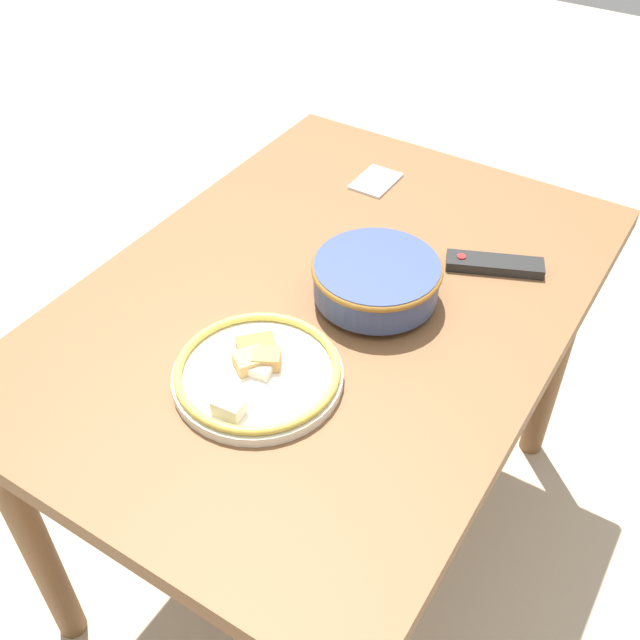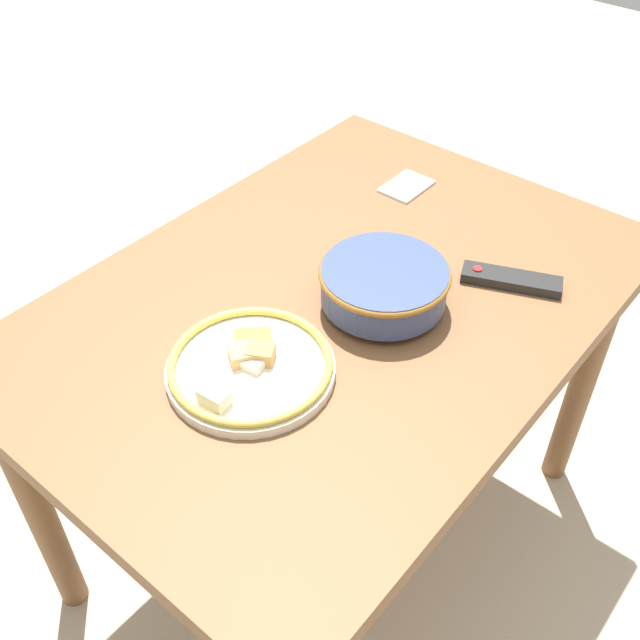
# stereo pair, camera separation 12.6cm
# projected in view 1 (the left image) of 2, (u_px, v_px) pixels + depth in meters

# --- Properties ---
(ground_plane) EXTENTS (8.00, 8.00, 0.00)m
(ground_plane) POSITION_uv_depth(u_px,v_px,m) (325.00, 527.00, 1.89)
(ground_plane) COLOR #B7A88E
(dining_table) EXTENTS (1.18, 0.83, 0.76)m
(dining_table) POSITION_uv_depth(u_px,v_px,m) (327.00, 335.00, 1.44)
(dining_table) COLOR brown
(dining_table) RESTS_ON ground_plane
(noodle_bowl) EXTENTS (0.23, 0.23, 0.08)m
(noodle_bowl) POSITION_uv_depth(u_px,v_px,m) (376.00, 279.00, 1.33)
(noodle_bowl) COLOR #384775
(noodle_bowl) RESTS_ON dining_table
(food_plate) EXTENTS (0.28, 0.28, 0.05)m
(food_plate) POSITION_uv_depth(u_px,v_px,m) (257.00, 373.00, 1.20)
(food_plate) COLOR silver
(food_plate) RESTS_ON dining_table
(tv_remote) EXTENTS (0.12, 0.19, 0.02)m
(tv_remote) POSITION_uv_depth(u_px,v_px,m) (494.00, 264.00, 1.43)
(tv_remote) COLOR black
(tv_remote) RESTS_ON dining_table
(folded_napkin) EXTENTS (0.11, 0.08, 0.01)m
(folded_napkin) POSITION_uv_depth(u_px,v_px,m) (376.00, 181.00, 1.66)
(folded_napkin) COLOR white
(folded_napkin) RESTS_ON dining_table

